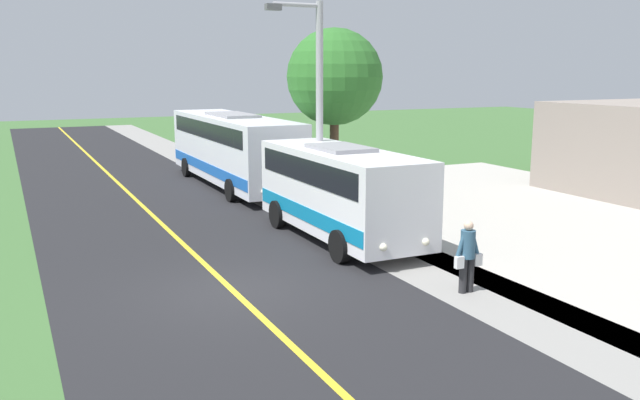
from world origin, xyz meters
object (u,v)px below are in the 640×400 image
at_px(shuttle_bus_front, 340,188).
at_px(tree_curbside, 335,77).
at_px(transit_bus_rear, 233,146).
at_px(street_light_pole, 316,102).
at_px(pedestrian_with_bags, 468,254).

distance_m(shuttle_bus_front, tree_curbside, 7.63).
height_order(transit_bus_rear, tree_curbside, tree_curbside).
bearing_deg(transit_bus_rear, shuttle_bus_front, 89.44).
bearing_deg(street_light_pole, transit_bus_rear, -87.76).
distance_m(street_light_pole, tree_curbside, 4.53).
bearing_deg(tree_curbside, shuttle_bus_front, 64.83).
relative_size(pedestrian_with_bags, tree_curbside, 0.25).
relative_size(transit_bus_rear, pedestrian_with_bags, 6.66).
xyz_separation_m(pedestrian_with_bags, street_light_pole, (-0.02, -8.22, 3.11)).
height_order(street_light_pole, tree_curbside, street_light_pole).
distance_m(transit_bus_rear, pedestrian_with_bags, 16.19).
xyz_separation_m(transit_bus_rear, tree_curbside, (-2.84, 4.27, 3.01)).
bearing_deg(shuttle_bus_front, pedestrian_with_bags, 93.96).
height_order(pedestrian_with_bags, tree_curbside, tree_curbside).
relative_size(shuttle_bus_front, pedestrian_with_bags, 4.30).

